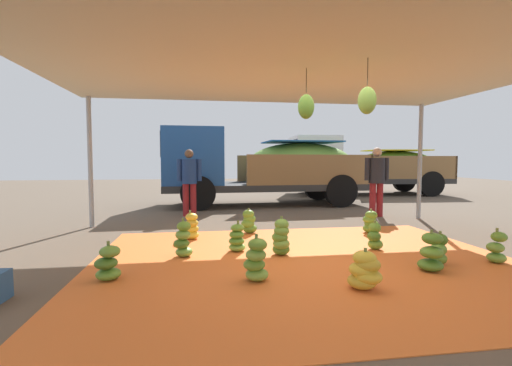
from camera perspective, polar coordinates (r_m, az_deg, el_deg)
name	(u,v)px	position (r m, az deg, el deg)	size (l,w,h in m)	color
ground_plane	(269,225)	(8.01, 2.05, -6.66)	(40.00, 40.00, 0.00)	brown
tarp_orange	(308,263)	(5.17, 8.34, -12.43)	(6.00, 4.85, 0.01)	orange
tent_canopy	(313,60)	(5.06, 8.99, 18.69)	(8.00, 7.00, 2.83)	#9EA0A5
banana_bunch_0	(256,261)	(4.31, 0.01, -12.32)	(0.36, 0.37, 0.56)	#75A83D
banana_bunch_1	(281,238)	(5.42, 4.01, -8.76)	(0.36, 0.38, 0.59)	#518428
banana_bunch_2	(192,227)	(6.63, -10.19, -6.88)	(0.35, 0.38, 0.52)	gold
banana_bunch_3	(108,264)	(4.69, -22.47, -11.85)	(0.41, 0.41, 0.47)	#60932D
banana_bunch_4	(365,271)	(4.25, 16.91, -13.25)	(0.48, 0.47, 0.46)	gold
banana_bunch_5	(439,250)	(5.57, 27.04, -9.49)	(0.32, 0.32, 0.46)	#60932D
banana_bunch_6	(183,240)	(5.44, -11.53, -8.93)	(0.32, 0.31, 0.58)	#6B9E38
banana_bunch_7	(249,222)	(7.04, -1.14, -6.23)	(0.36, 0.35, 0.49)	#518428
banana_bunch_8	(237,239)	(5.67, -3.05, -8.83)	(0.33, 0.33, 0.48)	#75A83D
banana_bunch_9	(497,249)	(6.04, 33.93, -8.65)	(0.34, 0.32, 0.49)	#6B9E38
banana_bunch_10	(375,237)	(6.07, 18.36, -8.15)	(0.34, 0.32, 0.47)	#60932D
banana_bunch_11	(431,254)	(5.20, 26.11, -10.05)	(0.40, 0.40, 0.54)	#518428
banana_bunch_12	(370,222)	(7.42, 17.74, -5.98)	(0.40, 0.39, 0.47)	#60932D
cargo_truck_main	(261,166)	(11.49, 0.77, 2.75)	(6.40, 2.44, 2.40)	#2D2D2D
cargo_truck_far	(362,165)	(15.72, 16.52, 2.70)	(6.52, 2.89, 2.40)	#2D2D2D
worker_0	(189,177)	(9.31, -10.55, 0.90)	(0.63, 0.38, 1.71)	maroon
worker_1	(377,177)	(9.56, 18.63, 0.98)	(0.64, 0.39, 1.75)	maroon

